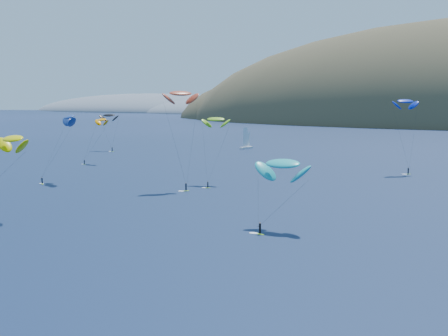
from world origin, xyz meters
TOP-DOWN VIEW (x-y plane):
  - headland at (-445.26, 750.08)m, footprint 460.00×250.00m
  - sailboat at (-59.92, 219.83)m, footprint 9.12×7.90m
  - kitesurfer_1 at (-80.29, 141.67)m, footprint 7.57×10.31m
  - kitesurfer_2 at (-33.18, 54.31)m, footprint 10.16×13.28m
  - kitesurfer_3 at (-19.98, 116.06)m, footprint 8.34×13.66m
  - kitesurfer_4 at (22.11, 162.98)m, footprint 8.96×8.68m
  - kitesurfer_5 at (19.20, 69.12)m, footprint 11.70×11.27m
  - kitesurfer_9 at (-23.29, 102.76)m, footprint 9.39×10.02m
  - kitesurfer_10 at (-58.26, 99.59)m, footprint 9.50×13.81m
  - kitesurfer_12 at (-110.29, 184.37)m, footprint 10.94×9.00m

SIDE VIEW (x-z plane):
  - headland at x=-445.26m, z-range -33.36..26.64m
  - sailboat at x=-59.92m, z-range -4.56..6.41m
  - kitesurfer_5 at x=19.20m, z-range 4.41..19.40m
  - kitesurfer_12 at x=-110.29m, z-range 6.52..24.35m
  - kitesurfer_1 at x=-80.29m, z-range 6.78..24.28m
  - kitesurfer_2 at x=-33.18m, z-range 6.56..24.92m
  - kitesurfer_3 at x=-19.98m, z-range 7.76..27.65m
  - kitesurfer_10 at x=-58.26m, z-range 7.87..28.57m
  - kitesurfer_4 at x=22.11m, z-range 10.00..34.91m
  - kitesurfer_9 at x=-23.29m, z-range 11.08..38.55m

